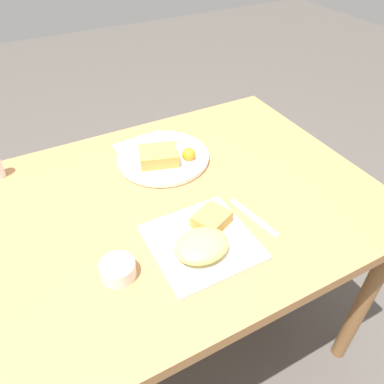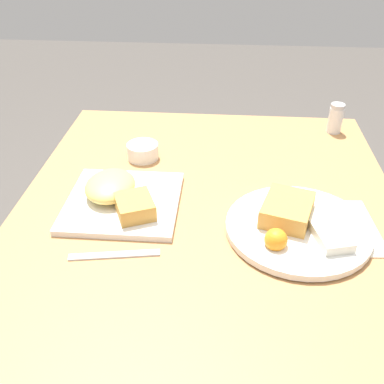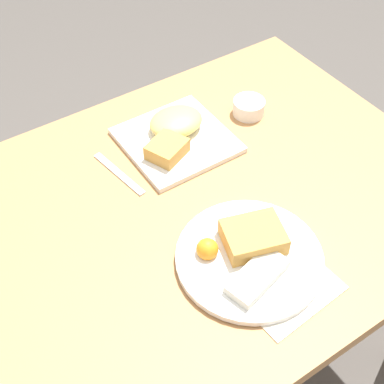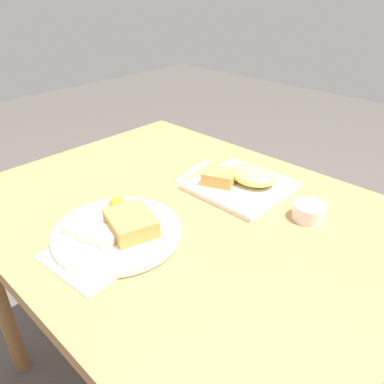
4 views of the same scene
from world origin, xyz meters
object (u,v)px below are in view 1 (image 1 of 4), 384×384
Objects in this scene: sauce_ramekin at (118,269)px; plate_oval_far at (163,156)px; plate_square_near at (203,240)px; butter_knife at (253,217)px.

plate_oval_far is at bearing 52.55° from sauce_ramekin.
plate_oval_far reaches higher than sauce_ramekin.
plate_oval_far is (0.07, 0.38, -0.00)m from plate_square_near.
plate_oval_far is 3.63× the size of sauce_ramekin.
plate_square_near is 1.41× the size of butter_knife.
sauce_ramekin is (-0.28, -0.36, 0.00)m from plate_oval_far.
plate_square_near is at bearing -99.85° from plate_oval_far.
sauce_ramekin reaches higher than butter_knife.
plate_oval_far is at bearing 6.97° from butter_knife.
butter_knife is at bearing -73.66° from plate_oval_far.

